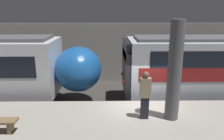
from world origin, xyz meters
name	(u,v)px	position (x,y,z in m)	size (l,w,h in m)	color
ground_plane	(140,122)	(0.00, 0.00, 0.00)	(120.00, 120.00, 0.00)	#33302D
platform	(148,135)	(0.00, -1.91, 0.53)	(40.00, 3.81, 1.05)	gray
station_rear_barrier	(129,53)	(0.00, 6.14, 2.05)	(50.00, 0.15, 4.10)	#9E998E
support_pillar_near	(175,71)	(0.90, -1.60, 2.85)	(0.49, 0.49, 3.60)	#56565B
person_waiting	(145,94)	(-0.10, -1.59, 2.01)	(0.38, 0.24, 1.79)	black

